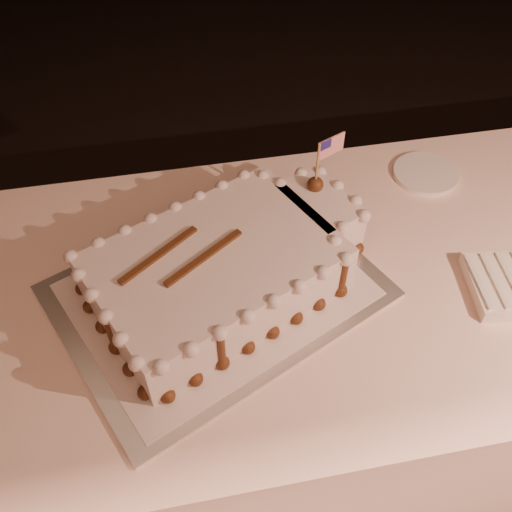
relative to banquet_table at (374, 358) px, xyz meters
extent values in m
cube|color=#FFD5C5|center=(0.00, 0.00, 0.00)|extent=(2.40, 0.80, 0.75)
cube|color=silver|center=(-0.39, 0.00, 0.38)|extent=(0.74, 0.67, 0.01)
cube|color=silver|center=(-0.39, 0.00, 0.38)|extent=(0.66, 0.60, 0.00)
cube|color=silver|center=(-0.39, 0.00, 0.44)|extent=(0.54, 0.47, 0.11)
cube|color=silver|center=(-0.16, 0.11, 0.44)|extent=(0.17, 0.20, 0.11)
sphere|color=#582E16|center=(-0.51, -0.22, 0.39)|extent=(0.03, 0.03, 0.03)
sphere|color=#582E16|center=(-0.46, -0.20, 0.39)|extent=(0.03, 0.03, 0.03)
sphere|color=#582E16|center=(-0.41, -0.17, 0.39)|extent=(0.03, 0.03, 0.03)
sphere|color=#582E16|center=(-0.36, -0.15, 0.39)|extent=(0.03, 0.03, 0.03)
sphere|color=#582E16|center=(-0.31, -0.13, 0.39)|extent=(0.03, 0.03, 0.03)
sphere|color=#582E16|center=(-0.26, -0.10, 0.39)|extent=(0.03, 0.03, 0.03)
sphere|color=#582E16|center=(-0.20, -0.08, 0.39)|extent=(0.03, 0.03, 0.03)
sphere|color=#582E16|center=(-0.15, -0.06, 0.39)|extent=(0.03, 0.03, 0.03)
sphere|color=#582E16|center=(-0.16, -0.01, 0.39)|extent=(0.03, 0.03, 0.03)
sphere|color=#582E16|center=(-0.14, 0.02, 0.39)|extent=(0.03, 0.03, 0.03)
sphere|color=#582E16|center=(-0.09, 0.05, 0.39)|extent=(0.03, 0.03, 0.03)
sphere|color=#582E16|center=(-0.09, 0.09, 0.39)|extent=(0.03, 0.03, 0.03)
sphere|color=#582E16|center=(-0.11, 0.14, 0.39)|extent=(0.03, 0.03, 0.03)
sphere|color=#582E16|center=(-0.14, 0.19, 0.39)|extent=(0.03, 0.03, 0.03)
sphere|color=#582E16|center=(-0.18, 0.20, 0.39)|extent=(0.03, 0.03, 0.03)
sphere|color=#582E16|center=(-0.23, 0.17, 0.39)|extent=(0.03, 0.03, 0.03)
sphere|color=#582E16|center=(-0.26, 0.20, 0.39)|extent=(0.03, 0.03, 0.03)
sphere|color=#582E16|center=(-0.30, 0.21, 0.39)|extent=(0.03, 0.03, 0.03)
sphere|color=#582E16|center=(-0.35, 0.19, 0.39)|extent=(0.03, 0.03, 0.03)
sphere|color=#582E16|center=(-0.40, 0.16, 0.39)|extent=(0.03, 0.03, 0.03)
sphere|color=#582E16|center=(-0.45, 0.14, 0.39)|extent=(0.03, 0.03, 0.03)
sphere|color=#582E16|center=(-0.50, 0.12, 0.39)|extent=(0.03, 0.03, 0.03)
sphere|color=#582E16|center=(-0.56, 0.09, 0.39)|extent=(0.03, 0.03, 0.03)
sphere|color=#582E16|center=(-0.61, 0.07, 0.39)|extent=(0.03, 0.03, 0.03)
sphere|color=#582E16|center=(-0.66, 0.05, 0.39)|extent=(0.03, 0.03, 0.03)
sphere|color=#582E16|center=(-0.64, 0.00, 0.39)|extent=(0.03, 0.03, 0.03)
sphere|color=#582E16|center=(-0.62, -0.05, 0.39)|extent=(0.03, 0.03, 0.03)
sphere|color=#582E16|center=(-0.60, -0.10, 0.39)|extent=(0.03, 0.03, 0.03)
sphere|color=#582E16|center=(-0.57, -0.16, 0.39)|extent=(0.03, 0.03, 0.03)
sphere|color=#582E16|center=(-0.55, -0.21, 0.39)|extent=(0.03, 0.03, 0.03)
sphere|color=silver|center=(-0.51, -0.22, 0.49)|extent=(0.03, 0.03, 0.03)
sphere|color=silver|center=(-0.46, -0.20, 0.49)|extent=(0.03, 0.03, 0.03)
sphere|color=silver|center=(-0.41, -0.17, 0.49)|extent=(0.03, 0.03, 0.03)
sphere|color=silver|center=(-0.36, -0.15, 0.49)|extent=(0.03, 0.03, 0.03)
sphere|color=silver|center=(-0.31, -0.13, 0.49)|extent=(0.03, 0.03, 0.03)
sphere|color=silver|center=(-0.26, -0.10, 0.49)|extent=(0.03, 0.03, 0.03)
sphere|color=silver|center=(-0.20, -0.08, 0.49)|extent=(0.03, 0.03, 0.03)
sphere|color=silver|center=(-0.15, -0.06, 0.49)|extent=(0.03, 0.03, 0.03)
sphere|color=silver|center=(-0.16, -0.01, 0.49)|extent=(0.03, 0.03, 0.03)
sphere|color=silver|center=(-0.14, 0.02, 0.49)|extent=(0.03, 0.03, 0.03)
sphere|color=silver|center=(-0.09, 0.05, 0.49)|extent=(0.03, 0.03, 0.03)
sphere|color=silver|center=(-0.09, 0.09, 0.49)|extent=(0.03, 0.03, 0.03)
sphere|color=silver|center=(-0.11, 0.14, 0.49)|extent=(0.03, 0.03, 0.03)
sphere|color=silver|center=(-0.14, 0.19, 0.49)|extent=(0.03, 0.03, 0.03)
sphere|color=silver|center=(-0.18, 0.20, 0.49)|extent=(0.03, 0.03, 0.03)
sphere|color=silver|center=(-0.23, 0.17, 0.49)|extent=(0.03, 0.03, 0.03)
sphere|color=silver|center=(-0.26, 0.20, 0.49)|extent=(0.03, 0.03, 0.03)
sphere|color=silver|center=(-0.30, 0.21, 0.49)|extent=(0.03, 0.03, 0.03)
sphere|color=silver|center=(-0.35, 0.19, 0.49)|extent=(0.03, 0.03, 0.03)
sphere|color=silver|center=(-0.40, 0.16, 0.49)|extent=(0.03, 0.03, 0.03)
sphere|color=silver|center=(-0.45, 0.14, 0.49)|extent=(0.03, 0.03, 0.03)
sphere|color=silver|center=(-0.50, 0.12, 0.49)|extent=(0.03, 0.03, 0.03)
sphere|color=silver|center=(-0.56, 0.09, 0.49)|extent=(0.03, 0.03, 0.03)
sphere|color=silver|center=(-0.61, 0.07, 0.49)|extent=(0.03, 0.03, 0.03)
sphere|color=silver|center=(-0.66, 0.05, 0.49)|extent=(0.03, 0.03, 0.03)
sphere|color=silver|center=(-0.64, 0.00, 0.49)|extent=(0.03, 0.03, 0.03)
sphere|color=silver|center=(-0.62, -0.05, 0.49)|extent=(0.03, 0.03, 0.03)
sphere|color=silver|center=(-0.60, -0.10, 0.49)|extent=(0.03, 0.03, 0.03)
sphere|color=silver|center=(-0.57, -0.16, 0.49)|extent=(0.03, 0.03, 0.03)
sphere|color=silver|center=(-0.55, -0.21, 0.49)|extent=(0.03, 0.03, 0.03)
cylinder|color=#582E16|center=(-0.41, -0.17, 0.44)|extent=(0.02, 0.02, 0.10)
sphere|color=#582E16|center=(-0.41, -0.17, 0.40)|extent=(0.03, 0.03, 0.03)
cylinder|color=#582E16|center=(-0.15, -0.06, 0.44)|extent=(0.02, 0.02, 0.10)
sphere|color=#582E16|center=(-0.15, -0.06, 0.40)|extent=(0.03, 0.03, 0.03)
cylinder|color=#582E16|center=(-0.11, 0.14, 0.44)|extent=(0.02, 0.02, 0.10)
sphere|color=#582E16|center=(-0.11, 0.14, 0.40)|extent=(0.03, 0.03, 0.03)
cylinder|color=#582E16|center=(-0.30, 0.21, 0.44)|extent=(0.02, 0.02, 0.10)
sphere|color=#582E16|center=(-0.30, 0.21, 0.40)|extent=(0.03, 0.03, 0.03)
cylinder|color=#582E16|center=(-0.56, 0.09, 0.44)|extent=(0.02, 0.02, 0.10)
sphere|color=#582E16|center=(-0.56, 0.09, 0.40)|extent=(0.03, 0.03, 0.03)
cylinder|color=#582E16|center=(-0.60, -0.10, 0.44)|extent=(0.02, 0.02, 0.10)
sphere|color=#582E16|center=(-0.60, -0.10, 0.40)|extent=(0.03, 0.03, 0.03)
cube|color=#582E16|center=(-0.49, 0.01, 0.50)|extent=(0.16, 0.12, 0.01)
cube|color=#582E16|center=(-0.41, -0.01, 0.50)|extent=(0.16, 0.12, 0.01)
sphere|color=#582E16|center=(-0.16, 0.14, 0.50)|extent=(0.03, 0.03, 0.03)
cylinder|color=tan|center=(-0.16, 0.14, 0.54)|extent=(0.00, 0.00, 0.13)
cube|color=red|center=(-0.13, 0.16, 0.59)|extent=(0.06, 0.03, 0.04)
cube|color=navy|center=(-0.15, 0.15, 0.60)|extent=(0.03, 0.02, 0.02)
cube|color=white|center=(0.12, -0.09, 0.41)|extent=(0.02, 0.14, 0.01)
cube|color=white|center=(0.15, -0.10, 0.41)|extent=(0.02, 0.14, 0.01)
cube|color=white|center=(0.18, -0.10, 0.41)|extent=(0.02, 0.14, 0.01)
cylinder|color=white|center=(0.16, 0.26, 0.38)|extent=(0.16, 0.16, 0.01)
camera|label=1|loc=(-0.45, -0.71, 1.29)|focal=40.00mm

